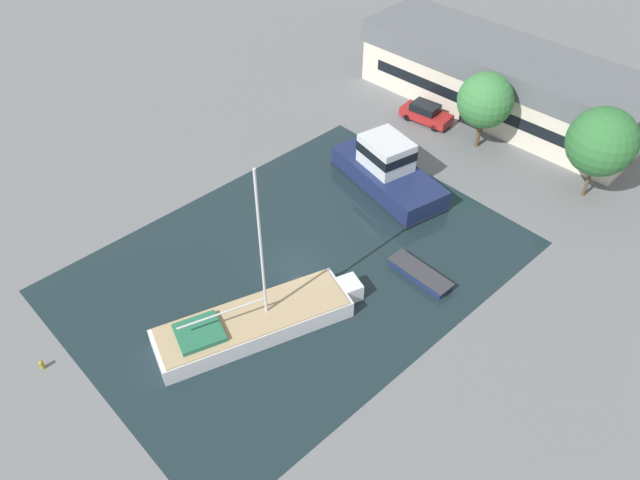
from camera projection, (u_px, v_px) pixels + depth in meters
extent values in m
plane|color=slate|center=(296.00, 266.00, 41.24)|extent=(440.00, 440.00, 0.00)
cube|color=#19282D|center=(296.00, 266.00, 41.23)|extent=(20.83, 28.71, 0.01)
cube|color=beige|center=(499.00, 90.00, 54.76)|extent=(25.21, 8.94, 3.84)
cube|color=#565B60|center=(505.00, 60.00, 52.82)|extent=(25.96, 9.21, 1.90)
cube|color=black|center=(473.00, 113.00, 53.08)|extent=(2.40, 0.18, 2.69)
cube|color=black|center=(474.00, 105.00, 52.56)|extent=(21.11, 1.08, 0.96)
cylinder|color=brown|center=(479.00, 132.00, 50.89)|extent=(0.34, 0.34, 2.59)
sphere|color=#387A3D|center=(485.00, 100.00, 48.90)|extent=(4.43, 4.43, 4.43)
cylinder|color=brown|center=(588.00, 180.00, 45.88)|extent=(0.24, 0.24, 2.90)
sphere|color=#2D6B33|center=(602.00, 142.00, 43.66)|extent=(4.94, 4.94, 4.94)
cube|color=maroon|center=(426.00, 115.00, 54.09)|extent=(4.64, 2.45, 0.75)
cube|color=black|center=(425.00, 107.00, 53.70)|extent=(2.51, 1.93, 0.64)
cube|color=black|center=(437.00, 112.00, 53.19)|extent=(0.25, 1.47, 0.51)
cylinder|color=black|center=(444.00, 120.00, 54.17)|extent=(0.62, 0.28, 0.60)
cylinder|color=black|center=(434.00, 128.00, 53.22)|extent=(0.62, 0.28, 0.60)
cylinder|color=black|center=(417.00, 110.00, 55.44)|extent=(0.62, 0.28, 0.60)
cylinder|color=black|center=(407.00, 117.00, 54.49)|extent=(0.62, 0.28, 0.60)
cube|color=silver|center=(253.00, 323.00, 36.85)|extent=(6.70, 12.15, 1.18)
cube|color=silver|center=(350.00, 289.00, 38.92)|extent=(1.79, 1.60, 1.18)
cube|color=tan|center=(253.00, 316.00, 36.42)|extent=(6.43, 11.66, 0.08)
cylinder|color=silver|center=(261.00, 247.00, 33.23)|extent=(0.16, 0.16, 10.26)
cylinder|color=silver|center=(222.00, 313.00, 35.09)|extent=(1.70, 5.05, 0.12)
cube|color=#236647|center=(199.00, 333.00, 35.26)|extent=(3.00, 3.16, 0.30)
cube|color=#19234C|center=(388.00, 177.00, 47.12)|extent=(10.11, 5.69, 1.64)
cube|color=black|center=(388.00, 185.00, 47.58)|extent=(10.22, 5.78, 0.18)
cube|color=silver|center=(386.00, 153.00, 46.10)|extent=(4.10, 3.49, 2.27)
cube|color=black|center=(386.00, 150.00, 45.95)|extent=(4.18, 3.58, 0.73)
cube|color=#19234C|center=(420.00, 274.00, 40.34)|extent=(4.35, 1.36, 0.47)
cube|color=#333338|center=(421.00, 271.00, 40.15)|extent=(4.52, 1.44, 0.08)
cylinder|color=olive|center=(42.00, 366.00, 35.04)|extent=(0.23, 0.23, 0.43)
sphere|color=olive|center=(41.00, 363.00, 34.85)|extent=(0.25, 0.25, 0.25)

